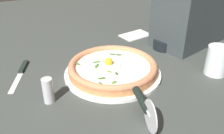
{
  "coord_description": "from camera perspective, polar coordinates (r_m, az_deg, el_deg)",
  "views": [
    {
      "loc": [
        0.27,
        0.72,
        0.45
      ],
      "look_at": [
        0.0,
        0.01,
        0.03
      ],
      "focal_mm": 40.06,
      "sensor_mm": 36.0,
      "label": 1
    }
  ],
  "objects": [
    {
      "name": "pizza_cutter",
      "position": [
        0.68,
        7.32,
        -8.52
      ],
      "size": [
        0.04,
        0.17,
        0.09
      ],
      "color": "silver",
      "rests_on": "ground"
    },
    {
      "name": "pepper_shaker",
      "position": [
        0.76,
        -14.4,
        -5.22
      ],
      "size": [
        0.03,
        0.03,
        0.08
      ],
      "primitive_type": "cylinder",
      "color": "silver",
      "rests_on": "ground"
    },
    {
      "name": "side_bowl",
      "position": [
        1.09,
        11.84,
        5.17
      ],
      "size": [
        0.09,
        0.09,
        0.04
      ],
      "primitive_type": "cylinder",
      "color": "black",
      "rests_on": "ground"
    },
    {
      "name": "pizza_plate",
      "position": [
        0.88,
        0.0,
        -1.48
      ],
      "size": [
        0.34,
        0.34,
        0.01
      ],
      "primitive_type": "cylinder",
      "color": "white",
      "rests_on": "ground"
    },
    {
      "name": "pizza",
      "position": [
        0.87,
        -0.01,
        -0.09
      ],
      "size": [
        0.31,
        0.31,
        0.05
      ],
      "color": "#CE834E",
      "rests_on": "pizza_plate"
    },
    {
      "name": "ground_plane",
      "position": [
        0.9,
        -0.06,
        -2.3
      ],
      "size": [
        2.4,
        2.4,
        0.03
      ],
      "primitive_type": "cube",
      "color": "#393E3A",
      "rests_on": "ground"
    },
    {
      "name": "drinking_glass",
      "position": [
        0.94,
        22.78,
        1.02
      ],
      "size": [
        0.08,
        0.08,
        0.1
      ],
      "color": "silver",
      "rests_on": "ground"
    },
    {
      "name": "folded_napkin",
      "position": [
        1.22,
        5.33,
        7.33
      ],
      "size": [
        0.16,
        0.12,
        0.01
      ],
      "primitive_type": "cube",
      "rotation": [
        0.0,
        0.0,
        3.39
      ],
      "color": "white",
      "rests_on": "ground"
    },
    {
      "name": "table_knife",
      "position": [
        0.96,
        -19.98,
        -0.86
      ],
      "size": [
        0.08,
        0.21,
        0.01
      ],
      "color": "silver",
      "rests_on": "ground"
    }
  ]
}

